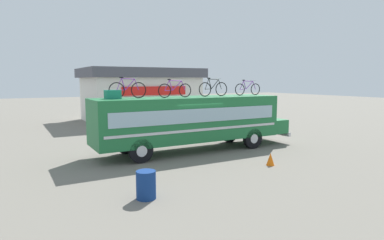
{
  "coord_description": "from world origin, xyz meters",
  "views": [
    {
      "loc": [
        -7.89,
        -14.36,
        3.6
      ],
      "look_at": [
        0.18,
        0.0,
        1.59
      ],
      "focal_mm": 30.61,
      "sensor_mm": 36.0,
      "label": 1
    }
  ],
  "objects_px": {
    "rooftop_bicycle_2": "(175,90)",
    "rooftop_bicycle_3": "(213,89)",
    "rooftop_bicycle_4": "(248,89)",
    "luggage_bag_1": "(113,94)",
    "rooftop_bicycle_1": "(128,90)",
    "traffic_cone": "(270,159)",
    "trash_bin": "(146,185)",
    "bus": "(192,119)"
  },
  "relations": [
    {
      "from": "bus",
      "to": "rooftop_bicycle_2",
      "type": "xyz_separation_m",
      "value": [
        -1.06,
        -0.19,
        1.51
      ]
    },
    {
      "from": "rooftop_bicycle_3",
      "to": "traffic_cone",
      "type": "bearing_deg",
      "value": -86.56
    },
    {
      "from": "luggage_bag_1",
      "to": "rooftop_bicycle_4",
      "type": "distance_m",
      "value": 7.57
    },
    {
      "from": "rooftop_bicycle_2",
      "to": "luggage_bag_1",
      "type": "bearing_deg",
      "value": 173.04
    },
    {
      "from": "luggage_bag_1",
      "to": "rooftop_bicycle_4",
      "type": "bearing_deg",
      "value": -0.92
    },
    {
      "from": "rooftop_bicycle_1",
      "to": "rooftop_bicycle_2",
      "type": "distance_m",
      "value": 2.26
    },
    {
      "from": "rooftop_bicycle_1",
      "to": "rooftop_bicycle_3",
      "type": "bearing_deg",
      "value": -2.49
    },
    {
      "from": "rooftop_bicycle_2",
      "to": "trash_bin",
      "type": "bearing_deg",
      "value": -124.7
    },
    {
      "from": "traffic_cone",
      "to": "rooftop_bicycle_3",
      "type": "bearing_deg",
      "value": 93.44
    },
    {
      "from": "rooftop_bicycle_3",
      "to": "rooftop_bicycle_4",
      "type": "height_order",
      "value": "rooftop_bicycle_3"
    },
    {
      "from": "rooftop_bicycle_3",
      "to": "trash_bin",
      "type": "distance_m",
      "value": 8.28
    },
    {
      "from": "rooftop_bicycle_1",
      "to": "rooftop_bicycle_2",
      "type": "height_order",
      "value": "rooftop_bicycle_1"
    },
    {
      "from": "trash_bin",
      "to": "traffic_cone",
      "type": "distance_m",
      "value": 6.16
    },
    {
      "from": "luggage_bag_1",
      "to": "traffic_cone",
      "type": "height_order",
      "value": "luggage_bag_1"
    },
    {
      "from": "rooftop_bicycle_2",
      "to": "rooftop_bicycle_3",
      "type": "bearing_deg",
      "value": 3.65
    },
    {
      "from": "rooftop_bicycle_1",
      "to": "rooftop_bicycle_3",
      "type": "distance_m",
      "value": 4.53
    },
    {
      "from": "bus",
      "to": "rooftop_bicycle_2",
      "type": "relative_size",
      "value": 6.09
    },
    {
      "from": "luggage_bag_1",
      "to": "rooftop_bicycle_3",
      "type": "height_order",
      "value": "rooftop_bicycle_3"
    },
    {
      "from": "luggage_bag_1",
      "to": "rooftop_bicycle_3",
      "type": "xyz_separation_m",
      "value": [
        5.23,
        -0.21,
        0.2
      ]
    },
    {
      "from": "rooftop_bicycle_3",
      "to": "luggage_bag_1",
      "type": "bearing_deg",
      "value": 177.67
    },
    {
      "from": "rooftop_bicycle_2",
      "to": "rooftop_bicycle_4",
      "type": "xyz_separation_m",
      "value": [
        4.64,
        0.24,
        -0.01
      ]
    },
    {
      "from": "rooftop_bicycle_3",
      "to": "trash_bin",
      "type": "height_order",
      "value": "rooftop_bicycle_3"
    },
    {
      "from": "trash_bin",
      "to": "traffic_cone",
      "type": "height_order",
      "value": "trash_bin"
    },
    {
      "from": "luggage_bag_1",
      "to": "rooftop_bicycle_4",
      "type": "height_order",
      "value": "rooftop_bicycle_4"
    },
    {
      "from": "bus",
      "to": "luggage_bag_1",
      "type": "height_order",
      "value": "luggage_bag_1"
    },
    {
      "from": "traffic_cone",
      "to": "luggage_bag_1",
      "type": "bearing_deg",
      "value": 141.68
    },
    {
      "from": "luggage_bag_1",
      "to": "traffic_cone",
      "type": "bearing_deg",
      "value": -38.32
    },
    {
      "from": "rooftop_bicycle_4",
      "to": "trash_bin",
      "type": "height_order",
      "value": "rooftop_bicycle_4"
    },
    {
      "from": "rooftop_bicycle_1",
      "to": "rooftop_bicycle_3",
      "type": "relative_size",
      "value": 1.02
    },
    {
      "from": "luggage_bag_1",
      "to": "rooftop_bicycle_4",
      "type": "relative_size",
      "value": 0.38
    },
    {
      "from": "luggage_bag_1",
      "to": "rooftop_bicycle_2",
      "type": "bearing_deg",
      "value": -6.96
    },
    {
      "from": "trash_bin",
      "to": "rooftop_bicycle_1",
      "type": "bearing_deg",
      "value": 76.7
    },
    {
      "from": "rooftop_bicycle_1",
      "to": "trash_bin",
      "type": "xyz_separation_m",
      "value": [
        -1.28,
        -5.42,
        -2.74
      ]
    },
    {
      "from": "luggage_bag_1",
      "to": "traffic_cone",
      "type": "xyz_separation_m",
      "value": [
        5.47,
        -4.33,
        -2.7
      ]
    },
    {
      "from": "rooftop_bicycle_3",
      "to": "traffic_cone",
      "type": "xyz_separation_m",
      "value": [
        0.25,
        -4.11,
        -2.9
      ]
    },
    {
      "from": "bus",
      "to": "rooftop_bicycle_1",
      "type": "bearing_deg",
      "value": 177.39
    },
    {
      "from": "rooftop_bicycle_4",
      "to": "luggage_bag_1",
      "type": "bearing_deg",
      "value": 179.08
    },
    {
      "from": "rooftop_bicycle_3",
      "to": "rooftop_bicycle_4",
      "type": "distance_m",
      "value": 2.35
    },
    {
      "from": "rooftop_bicycle_1",
      "to": "traffic_cone",
      "type": "bearing_deg",
      "value": -42.07
    },
    {
      "from": "rooftop_bicycle_1",
      "to": "rooftop_bicycle_2",
      "type": "bearing_deg",
      "value": -8.71
    },
    {
      "from": "rooftop_bicycle_3",
      "to": "bus",
      "type": "bearing_deg",
      "value": 177.85
    },
    {
      "from": "rooftop_bicycle_2",
      "to": "rooftop_bicycle_4",
      "type": "height_order",
      "value": "rooftop_bicycle_2"
    }
  ]
}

